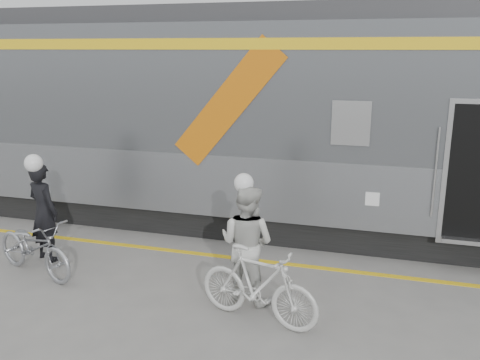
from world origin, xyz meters
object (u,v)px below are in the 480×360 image
at_px(bicycle_left, 34,247).
at_px(bicycle_right, 258,285).
at_px(man, 44,212).
at_px(woman, 247,243).

xyz_separation_m(bicycle_left, bicycle_right, (3.62, -0.40, 0.05)).
bearing_deg(man, bicycle_right, -175.52).
distance_m(woman, bicycle_right, 0.70).
distance_m(man, bicycle_left, 0.69).
distance_m(bicycle_left, woman, 3.35).
height_order(man, bicycle_right, man).
bearing_deg(bicycle_left, woman, -68.99).
bearing_deg(bicycle_left, bicycle_right, -77.87).
relative_size(bicycle_left, bicycle_right, 1.03).
bearing_deg(man, woman, -168.05).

